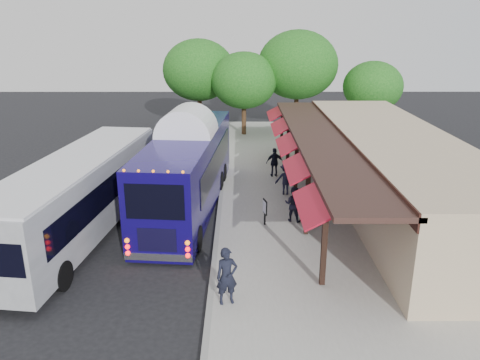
% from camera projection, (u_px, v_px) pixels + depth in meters
% --- Properties ---
extents(ground, '(90.00, 90.00, 0.00)m').
position_uv_depth(ground, '(216.00, 238.00, 19.66)').
color(ground, black).
rests_on(ground, ground).
extents(sidewalk, '(10.00, 40.00, 0.15)m').
position_uv_depth(sidewalk, '(319.00, 202.00, 23.44)').
color(sidewalk, '#9E9B93').
rests_on(sidewalk, ground).
extents(curb, '(0.20, 40.00, 0.16)m').
position_uv_depth(curb, '(220.00, 202.00, 23.43)').
color(curb, gray).
rests_on(curb, ground).
extents(station_shelter, '(8.15, 20.00, 3.60)m').
position_uv_depth(station_shelter, '(390.00, 168.00, 22.88)').
color(station_shelter, tan).
rests_on(station_shelter, ground).
extents(coach_bus, '(3.68, 12.49, 3.94)m').
position_uv_depth(coach_bus, '(188.00, 166.00, 22.40)').
color(coach_bus, '#110756').
rests_on(coach_bus, ground).
extents(city_bus, '(4.15, 12.72, 3.36)m').
position_uv_depth(city_bus, '(79.00, 193.00, 19.54)').
color(city_bus, gray).
rests_on(city_bus, ground).
extents(ped_a, '(0.78, 0.62, 1.88)m').
position_uv_depth(ped_a, '(227.00, 276.00, 14.57)').
color(ped_a, black).
rests_on(ped_a, sidewalk).
extents(ped_b, '(0.95, 0.85, 1.61)m').
position_uv_depth(ped_b, '(293.00, 204.00, 20.80)').
color(ped_b, black).
rests_on(ped_b, sidewalk).
extents(ped_c, '(1.03, 0.53, 1.68)m').
position_uv_depth(ped_c, '(275.00, 162.00, 26.94)').
color(ped_c, black).
rests_on(ped_c, sidewalk).
extents(ped_d, '(1.17, 0.77, 1.69)m').
position_uv_depth(ped_d, '(286.00, 179.00, 24.05)').
color(ped_d, black).
rests_on(ped_d, sidewalk).
extents(sign_board, '(0.17, 0.52, 1.16)m').
position_uv_depth(sign_board, '(265.00, 208.00, 20.38)').
color(sign_board, black).
rests_on(sign_board, sidewalk).
extents(tree_left, '(5.15, 5.15, 6.60)m').
position_uv_depth(tree_left, '(244.00, 80.00, 36.33)').
color(tree_left, '#382314').
rests_on(tree_left, ground).
extents(tree_mid, '(6.40, 6.40, 8.20)m').
position_uv_depth(tree_mid, '(298.00, 65.00, 37.32)').
color(tree_mid, '#382314').
rests_on(tree_mid, ground).
extents(tree_right, '(4.61, 4.61, 5.91)m').
position_uv_depth(tree_right, '(373.00, 87.00, 36.36)').
color(tree_right, '#382314').
rests_on(tree_right, ground).
extents(tree_far, '(5.86, 5.86, 7.50)m').
position_uv_depth(tree_far, '(199.00, 70.00, 38.09)').
color(tree_far, '#382314').
rests_on(tree_far, ground).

